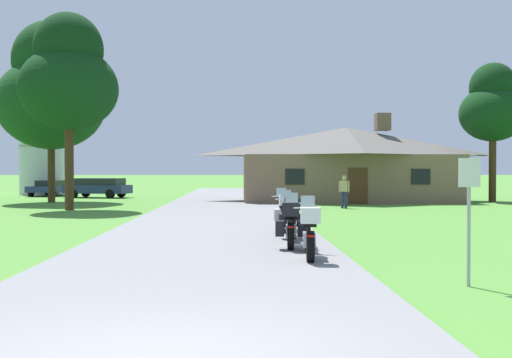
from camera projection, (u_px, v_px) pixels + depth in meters
name	position (u px, v px, depth m)	size (l,w,h in m)	color
ground_plane	(219.00, 215.00, 25.60)	(500.00, 500.00, 0.00)	#4C8433
asphalt_driveway	(217.00, 218.00, 23.60)	(6.40, 80.00, 0.06)	slate
motorcycle_silver_nearest_to_camera	(309.00, 232.00, 12.60)	(0.67, 2.08, 1.30)	black
motorcycle_green_second_in_row	(291.00, 225.00, 14.39)	(0.86, 2.08, 1.30)	black
motorcycle_blue_third_in_row	(290.00, 218.00, 16.60)	(0.73, 2.08, 1.30)	black
motorcycle_black_farthest_in_row	(284.00, 212.00, 18.66)	(0.73, 2.08, 1.30)	black
stone_lodge	(346.00, 163.00, 37.57)	(13.81, 7.86, 5.61)	brown
bystander_tan_shirt_near_lodge	(344.00, 190.00, 30.18)	(0.51, 0.34, 1.69)	navy
metal_signpost_roadside	(469.00, 206.00, 9.76)	(0.36, 0.06, 2.14)	#9EA0A5
tree_right_of_lodge	(493.00, 106.00, 36.50)	(4.06, 4.06, 8.64)	#422D19
tree_left_far	(51.00, 91.00, 35.87)	(6.51, 6.51, 11.06)	#422D19
tree_left_near	(69.00, 77.00, 28.87)	(4.81, 4.81, 9.70)	#422D19
metal_silo_distant	(42.00, 141.00, 47.83)	(3.58, 3.58, 8.68)	#B2B7BC
parked_navy_suv_far_left	(98.00, 187.00, 42.12)	(4.92, 3.00, 1.40)	navy
parked_navy_sedan_far_left	(50.00, 188.00, 45.10)	(2.48, 4.44, 1.20)	navy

